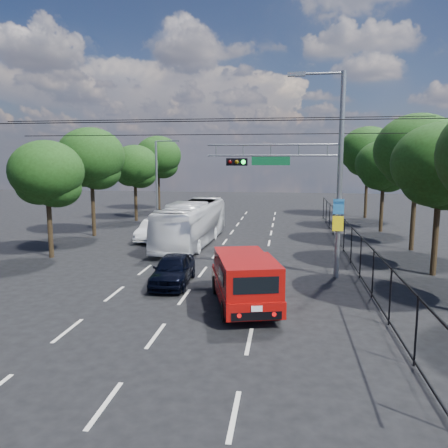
% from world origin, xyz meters
% --- Properties ---
extents(ground, '(120.00, 120.00, 0.00)m').
position_xyz_m(ground, '(0.00, 0.00, 0.00)').
color(ground, black).
rests_on(ground, ground).
extents(lane_markings, '(6.12, 38.00, 0.01)m').
position_xyz_m(lane_markings, '(-0.00, 14.00, 0.01)').
color(lane_markings, beige).
rests_on(lane_markings, ground).
extents(signal_mast, '(6.43, 0.39, 9.50)m').
position_xyz_m(signal_mast, '(5.28, 7.99, 5.24)').
color(signal_mast, slate).
rests_on(signal_mast, ground).
extents(streetlight_left, '(2.09, 0.22, 7.08)m').
position_xyz_m(streetlight_left, '(-6.33, 22.00, 3.94)').
color(streetlight_left, slate).
rests_on(streetlight_left, ground).
extents(utility_wires, '(22.00, 5.04, 0.74)m').
position_xyz_m(utility_wires, '(0.00, 8.83, 7.23)').
color(utility_wires, black).
rests_on(utility_wires, ground).
extents(fence_right, '(0.06, 34.03, 2.00)m').
position_xyz_m(fence_right, '(7.60, 12.17, 1.03)').
color(fence_right, black).
rests_on(fence_right, ground).
extents(tree_right_b, '(4.50, 4.50, 7.31)m').
position_xyz_m(tree_right_b, '(11.22, 9.02, 5.06)').
color(tree_right_b, black).
rests_on(tree_right_b, ground).
extents(tree_right_c, '(5.10, 5.10, 8.29)m').
position_xyz_m(tree_right_c, '(11.82, 15.02, 5.73)').
color(tree_right_c, black).
rests_on(tree_right_c, ground).
extents(tree_right_d, '(4.32, 4.32, 7.02)m').
position_xyz_m(tree_right_d, '(11.42, 22.02, 4.85)').
color(tree_right_d, black).
rests_on(tree_right_d, ground).
extents(tree_right_e, '(5.28, 5.28, 8.58)m').
position_xyz_m(tree_right_e, '(11.62, 30.02, 5.94)').
color(tree_right_e, black).
rests_on(tree_right_e, ground).
extents(tree_left_b, '(4.08, 4.08, 6.63)m').
position_xyz_m(tree_left_b, '(-9.18, 10.02, 4.58)').
color(tree_left_b, black).
rests_on(tree_left_b, ground).
extents(tree_left_c, '(4.80, 4.80, 7.80)m').
position_xyz_m(tree_left_c, '(-9.78, 17.02, 5.40)').
color(tree_left_c, black).
rests_on(tree_left_c, ground).
extents(tree_left_d, '(4.20, 4.20, 6.83)m').
position_xyz_m(tree_left_d, '(-9.38, 25.02, 4.72)').
color(tree_left_d, black).
rests_on(tree_left_d, ground).
extents(tree_left_e, '(4.92, 4.92, 7.99)m').
position_xyz_m(tree_left_e, '(-9.58, 33.02, 5.53)').
color(tree_left_e, black).
rests_on(tree_left_e, ground).
extents(red_pickup, '(3.27, 5.79, 2.04)m').
position_xyz_m(red_pickup, '(2.52, 3.23, 1.09)').
color(red_pickup, black).
rests_on(red_pickup, ground).
extents(navy_hatchback, '(1.78, 4.06, 1.36)m').
position_xyz_m(navy_hatchback, '(-0.91, 5.72, 0.68)').
color(navy_hatchback, black).
rests_on(navy_hatchback, ground).
extents(white_bus, '(2.92, 10.35, 2.85)m').
position_xyz_m(white_bus, '(-2.00, 14.77, 1.43)').
color(white_bus, white).
rests_on(white_bus, ground).
extents(white_van, '(1.57, 4.34, 1.42)m').
position_xyz_m(white_van, '(-4.94, 15.94, 0.71)').
color(white_van, white).
rests_on(white_van, ground).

